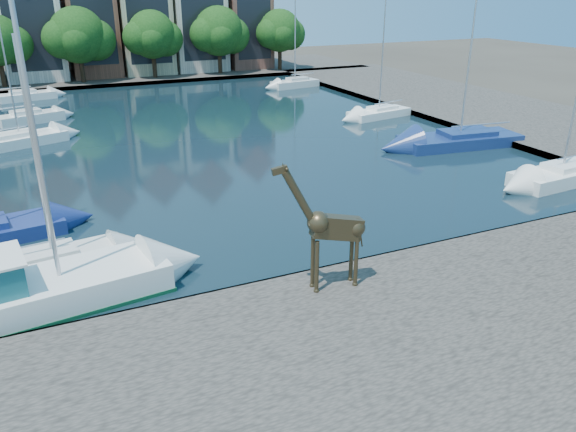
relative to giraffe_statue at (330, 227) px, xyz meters
name	(u,v)px	position (x,y,z in m)	size (l,w,h in m)	color
ground	(380,265)	(3.19, 1.47, -2.81)	(160.00, 160.00, 0.00)	#38332B
water_basin	(206,133)	(3.19, 25.47, -2.77)	(38.00, 50.00, 0.08)	black
near_quay	(510,355)	(3.19, -5.53, -2.56)	(50.00, 14.00, 0.50)	#524D47
far_quay	(130,74)	(3.19, 57.47, -2.56)	(60.00, 16.00, 0.50)	#524D47
right_quay	(463,104)	(28.19, 25.47, -2.56)	(14.00, 52.00, 0.50)	#524D47
townhouse_west_inner	(28,16)	(-7.31, 57.46, 4.54)	(6.43, 9.18, 15.15)	silver
townhouse_center	(87,5)	(-0.81, 57.46, 5.56)	(5.44, 9.18, 16.93)	brown
townhouse_east_inner	(140,10)	(5.19, 57.46, 4.92)	(5.94, 9.18, 15.79)	tan
townhouse_east_mid	(192,6)	(11.69, 57.46, 5.29)	(6.43, 9.18, 16.65)	beige
townhouse_east_end	(241,13)	(18.19, 57.46, 4.30)	(5.44, 9.18, 14.43)	brown
far_tree_mid_west	(79,37)	(-2.70, 51.97, 2.48)	(7.80, 6.00, 8.00)	#332114
far_tree_mid_east	(153,36)	(5.29, 51.97, 2.32)	(7.02, 5.40, 7.52)	#332114
far_tree_east	(220,33)	(13.30, 51.97, 2.43)	(7.54, 5.80, 7.84)	#332114
far_tree_far_east	(280,32)	(21.29, 51.97, 2.27)	(6.76, 5.20, 7.36)	#332114
giraffe_statue	(330,227)	(0.00, 0.00, 0.00)	(3.29, 0.72, 4.70)	#3C301E
motorsailer	(16,291)	(-10.12, 3.43, -1.86)	(9.80, 3.98, 11.30)	white
sailboat_left_a	(54,260)	(-8.81, 6.09, -2.17)	(5.79, 2.70, 8.94)	silver
sailboat_left_c	(20,138)	(-9.70, 27.22, -2.18)	(6.48, 4.16, 10.50)	white
sailboat_left_d	(30,115)	(-8.81, 34.59, -2.12)	(5.33, 3.25, 9.12)	white
sailboat_left_e	(27,94)	(-8.81, 45.47, -2.17)	(5.49, 2.91, 10.47)	white
sailboat_right_a	(562,172)	(18.19, 5.68, -2.13)	(6.66, 2.72, 11.57)	white
sailboat_right_b	(460,138)	(18.19, 14.28, -2.15)	(8.77, 3.97, 12.02)	navy
sailboat_right_c	(379,111)	(18.19, 24.46, -2.24)	(5.93, 2.94, 9.39)	white
sailboat_right_d	(295,82)	(18.19, 41.16, -2.14)	(5.53, 2.59, 10.40)	silver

